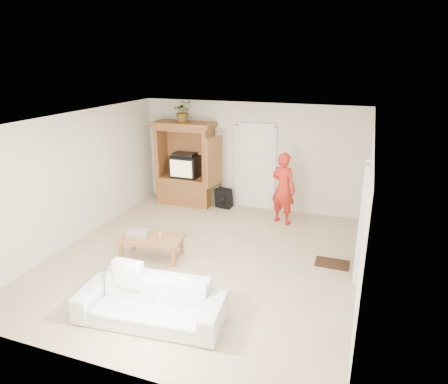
% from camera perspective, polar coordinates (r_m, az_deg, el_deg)
% --- Properties ---
extents(floor, '(6.00, 6.00, 0.00)m').
position_cam_1_polar(floor, '(7.64, -2.92, -9.41)').
color(floor, tan).
rests_on(floor, ground).
extents(ceiling, '(6.00, 6.00, 0.00)m').
position_cam_1_polar(ceiling, '(6.82, -3.29, 10.26)').
color(ceiling, white).
rests_on(ceiling, floor).
extents(wall_back, '(5.50, 0.00, 5.50)m').
position_cam_1_polar(wall_back, '(9.85, 3.72, 5.15)').
color(wall_back, silver).
rests_on(wall_back, floor).
extents(wall_front, '(5.50, 0.00, 5.50)m').
position_cam_1_polar(wall_front, '(4.75, -17.57, -11.16)').
color(wall_front, silver).
rests_on(wall_front, floor).
extents(wall_left, '(0.00, 6.00, 6.00)m').
position_cam_1_polar(wall_left, '(8.54, -20.37, 1.89)').
color(wall_left, silver).
rests_on(wall_left, floor).
extents(wall_right, '(0.00, 6.00, 6.00)m').
position_cam_1_polar(wall_right, '(6.61, 19.47, -2.75)').
color(wall_right, silver).
rests_on(wall_right, floor).
extents(armoire, '(1.82, 1.14, 2.10)m').
position_cam_1_polar(armoire, '(10.18, -5.42, 3.29)').
color(armoire, '#9A592F').
rests_on(armoire, floor).
extents(door_back, '(0.85, 0.05, 2.04)m').
position_cam_1_polar(door_back, '(9.85, 4.48, 3.46)').
color(door_back, white).
rests_on(door_back, floor).
extents(doorway_right, '(0.05, 0.90, 2.04)m').
position_cam_1_polar(doorway_right, '(7.27, 19.15, -3.15)').
color(doorway_right, black).
rests_on(doorway_right, floor).
extents(framed_picture, '(0.03, 0.60, 0.48)m').
position_cam_1_polar(framed_picture, '(8.34, 19.87, 3.72)').
color(framed_picture, black).
rests_on(framed_picture, wall_right).
extents(doormat, '(0.60, 0.40, 0.02)m').
position_cam_1_polar(doormat, '(7.69, 15.16, -9.80)').
color(doormat, '#382316').
rests_on(doormat, floor).
extents(plant, '(0.61, 0.59, 0.52)m').
position_cam_1_polar(plant, '(9.88, -5.89, 11.40)').
color(plant, '#4C7238').
rests_on(plant, armoire).
extents(man, '(0.70, 0.59, 1.64)m').
position_cam_1_polar(man, '(9.00, 8.48, 0.53)').
color(man, '#B32417').
rests_on(man, floor).
extents(sofa, '(2.16, 1.01, 0.61)m').
position_cam_1_polar(sofa, '(5.95, -10.44, -15.19)').
color(sofa, silver).
rests_on(sofa, floor).
extents(coffee_table, '(1.22, 0.78, 0.43)m').
position_cam_1_polar(coffee_table, '(7.59, -10.30, -6.75)').
color(coffee_table, '#A16A37').
rests_on(coffee_table, floor).
extents(towel, '(0.45, 0.38, 0.08)m').
position_cam_1_polar(towel, '(7.70, -12.24, -5.74)').
color(towel, '#FA535A').
rests_on(towel, coffee_table).
extents(candle, '(0.08, 0.08, 0.10)m').
position_cam_1_polar(candle, '(7.52, -9.11, -6.06)').
color(candle, tan).
rests_on(candle, coffee_table).
extents(backpack_black, '(0.42, 0.29, 0.48)m').
position_cam_1_polar(backpack_black, '(9.99, -0.04, -0.94)').
color(backpack_black, black).
rests_on(backpack_black, floor).
extents(backpack_olive, '(0.39, 0.30, 0.69)m').
position_cam_1_polar(backpack_olive, '(10.18, -1.56, 0.04)').
color(backpack_olive, '#47442B').
rests_on(backpack_olive, floor).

